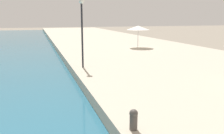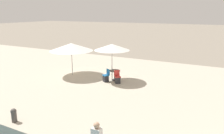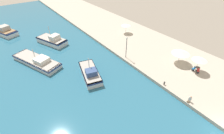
% 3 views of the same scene
% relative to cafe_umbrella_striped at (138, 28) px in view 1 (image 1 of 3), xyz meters
% --- Properties ---
extents(quay_promenade, '(16.00, 90.00, 0.58)m').
position_rel_cafe_umbrella_striped_xyz_m(quay_promenade, '(-0.64, 8.15, -2.47)').
color(quay_promenade, '#BCB29E').
rests_on(quay_promenade, ground_plane).
extents(cafe_umbrella_striped, '(2.54, 2.54, 2.40)m').
position_rel_cafe_umbrella_striped_xyz_m(cafe_umbrella_striped, '(0.00, 0.00, 0.00)').
color(cafe_umbrella_striped, '#B7B7B7').
rests_on(cafe_umbrella_striped, quay_promenade).
extents(mooring_bollard, '(0.26, 0.26, 0.65)m').
position_rel_cafe_umbrella_striped_xyz_m(mooring_bollard, '(-8.18, -19.08, -1.83)').
color(mooring_bollard, '#4C4742').
rests_on(mooring_bollard, quay_promenade).
extents(lamppost, '(0.36, 0.36, 4.56)m').
position_rel_cafe_umbrella_striped_xyz_m(lamppost, '(-7.90, -9.22, 0.92)').
color(lamppost, '#232328').
rests_on(lamppost, quay_promenade).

